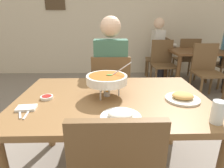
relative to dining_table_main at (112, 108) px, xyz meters
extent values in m
cube|color=beige|center=(0.00, 3.27, 0.87)|extent=(10.00, 0.10, 3.00)
cube|color=brown|center=(0.00, 0.00, 0.07)|extent=(1.40, 0.95, 0.04)
cylinder|color=brown|center=(-0.64, 0.41, -0.29)|extent=(0.07, 0.07, 0.69)
cylinder|color=brown|center=(0.64, 0.41, -0.29)|extent=(0.07, 0.07, 0.69)
cube|color=brown|center=(0.00, 0.85, -0.20)|extent=(0.44, 0.44, 0.03)
cube|color=brown|center=(0.00, 0.65, 0.04)|extent=(0.42, 0.04, 0.45)
cylinder|color=brown|center=(0.19, 1.04, -0.42)|extent=(0.04, 0.04, 0.42)
cylinder|color=brown|center=(-0.19, 1.04, -0.42)|extent=(0.04, 0.04, 0.42)
cylinder|color=brown|center=(0.19, 0.66, -0.42)|extent=(0.04, 0.04, 0.42)
cylinder|color=brown|center=(-0.19, 0.66, -0.42)|extent=(0.04, 0.04, 0.42)
cylinder|color=#2D2D38|center=(0.10, 0.87, -0.41)|extent=(0.10, 0.10, 0.45)
cylinder|color=#2D2D38|center=(-0.10, 0.87, -0.41)|extent=(0.10, 0.10, 0.45)
cube|color=#2D2D38|center=(0.00, 0.83, -0.12)|extent=(0.32, 0.32, 0.12)
cube|color=#3D6B56|center=(0.00, 0.75, 0.19)|extent=(0.36, 0.20, 0.50)
sphere|color=beige|center=(0.00, 0.75, 0.57)|extent=(0.22, 0.22, 0.22)
cylinder|color=#3D6B56|center=(0.16, 0.95, 0.14)|extent=(0.08, 0.28, 0.08)
cylinder|color=#3D6B56|center=(-0.16, 0.95, 0.14)|extent=(0.08, 0.28, 0.08)
cube|color=brown|center=(0.00, -0.62, 0.04)|extent=(0.42, 0.04, 0.45)
cylinder|color=silver|center=(0.05, 0.03, 0.14)|extent=(0.01, 0.01, 0.10)
cylinder|color=silver|center=(-0.09, 0.10, 0.14)|extent=(0.01, 0.01, 0.10)
cylinder|color=silver|center=(-0.09, -0.05, 0.14)|extent=(0.01, 0.01, 0.10)
torus|color=silver|center=(-0.04, 0.03, 0.19)|extent=(0.21, 0.21, 0.01)
cylinder|color=#B2B2B7|center=(-0.04, 0.03, 0.11)|extent=(0.05, 0.05, 0.04)
cone|color=orange|center=(-0.04, 0.03, 0.14)|extent=(0.02, 0.02, 0.04)
cylinder|color=white|center=(-0.04, 0.03, 0.22)|extent=(0.30, 0.30, 0.06)
cylinder|color=#B75119|center=(-0.04, 0.03, 0.25)|extent=(0.26, 0.26, 0.01)
ellipsoid|color=#388433|center=(-0.02, 0.03, 0.26)|extent=(0.05, 0.03, 0.01)
cylinder|color=silver|center=(0.05, 0.05, 0.28)|extent=(0.18, 0.01, 0.13)
cylinder|color=white|center=(0.04, -0.31, 0.10)|extent=(0.24, 0.24, 0.01)
ellipsoid|color=white|center=(0.04, -0.31, 0.13)|extent=(0.15, 0.13, 0.04)
cylinder|color=white|center=(0.50, -0.06, 0.10)|extent=(0.24, 0.24, 0.01)
ellipsoid|color=tan|center=(0.50, -0.06, 0.13)|extent=(0.15, 0.13, 0.04)
cylinder|color=white|center=(-0.48, -0.02, 0.10)|extent=(0.09, 0.09, 0.02)
cylinder|color=maroon|center=(-0.48, -0.02, 0.11)|extent=(0.07, 0.07, 0.01)
cube|color=white|center=(-0.56, -0.18, 0.10)|extent=(0.13, 0.09, 0.02)
cube|color=silver|center=(-0.58, -0.23, 0.10)|extent=(0.08, 0.16, 0.01)
cube|color=silver|center=(-0.53, -0.23, 0.10)|extent=(0.03, 0.17, 0.01)
cylinder|color=silver|center=(0.57, -0.37, 0.16)|extent=(0.07, 0.07, 0.13)
cylinder|color=gold|center=(0.57, -0.37, 0.14)|extent=(0.06, 0.06, 0.08)
cube|color=brown|center=(1.65, 2.17, 0.07)|extent=(1.00, 0.80, 0.04)
cylinder|color=brown|center=(1.21, 1.83, -0.29)|extent=(0.07, 0.07, 0.69)
cylinder|color=brown|center=(1.21, 2.51, -0.29)|extent=(0.07, 0.07, 0.69)
cylinder|color=brown|center=(2.09, 2.51, -0.29)|extent=(0.07, 0.07, 0.69)
cube|color=brown|center=(1.04, 2.72, -0.20)|extent=(0.49, 0.49, 0.03)
cube|color=brown|center=(1.24, 2.70, 0.04)|extent=(0.09, 0.42, 0.45)
cylinder|color=brown|center=(0.87, 2.94, -0.42)|extent=(0.04, 0.04, 0.42)
cylinder|color=brown|center=(0.83, 2.56, -0.42)|extent=(0.04, 0.04, 0.42)
cylinder|color=brown|center=(1.25, 2.89, -0.42)|extent=(0.04, 0.04, 0.42)
cylinder|color=brown|center=(1.20, 2.51, -0.42)|extent=(0.04, 0.04, 0.42)
cube|color=brown|center=(2.25, 2.21, -0.20)|extent=(0.48, 0.48, 0.03)
cylinder|color=brown|center=(2.42, 2.42, -0.42)|extent=(0.04, 0.04, 0.42)
cylinder|color=brown|center=(2.05, 2.38, -0.42)|extent=(0.04, 0.04, 0.42)
cylinder|color=brown|center=(2.08, 2.00, -0.42)|extent=(0.04, 0.04, 0.42)
cube|color=brown|center=(1.61, 1.58, -0.20)|extent=(0.45, 0.45, 0.03)
cube|color=brown|center=(1.60, 1.78, 0.04)|extent=(0.42, 0.05, 0.45)
cylinder|color=brown|center=(1.42, 1.39, -0.42)|extent=(0.04, 0.04, 0.42)
cylinder|color=brown|center=(1.80, 1.40, -0.42)|extent=(0.04, 0.04, 0.42)
cylinder|color=brown|center=(1.41, 1.77, -0.42)|extent=(0.04, 0.04, 0.42)
cylinder|color=brown|center=(1.79, 1.78, -0.42)|extent=(0.04, 0.04, 0.42)
cube|color=brown|center=(1.69, 2.75, -0.20)|extent=(0.46, 0.46, 0.03)
cube|color=brown|center=(1.68, 2.55, 0.04)|extent=(0.42, 0.06, 0.45)
cylinder|color=brown|center=(1.89, 2.93, -0.42)|extent=(0.04, 0.04, 0.42)
cylinder|color=brown|center=(1.51, 2.95, -0.42)|extent=(0.04, 0.04, 0.42)
cylinder|color=brown|center=(1.87, 2.55, -0.42)|extent=(0.04, 0.04, 0.42)
cylinder|color=brown|center=(1.49, 2.57, -0.42)|extent=(0.04, 0.04, 0.42)
cube|color=brown|center=(1.04, 2.16, -0.20)|extent=(0.45, 0.45, 0.03)
cube|color=brown|center=(1.04, 2.36, 0.04)|extent=(0.42, 0.05, 0.45)
cylinder|color=brown|center=(0.86, 1.96, -0.42)|extent=(0.04, 0.04, 0.42)
cylinder|color=brown|center=(1.24, 1.97, -0.42)|extent=(0.04, 0.04, 0.42)
cylinder|color=brown|center=(0.85, 2.34, -0.42)|extent=(0.04, 0.04, 0.42)
cylinder|color=brown|center=(1.23, 2.35, -0.42)|extent=(0.04, 0.04, 0.42)
cylinder|color=#2D2D38|center=(1.15, 2.58, -0.41)|extent=(0.10, 0.10, 0.45)
cylinder|color=#2D2D38|center=(1.15, 2.78, -0.41)|extent=(0.10, 0.10, 0.45)
cube|color=#2D2D38|center=(1.11, 2.68, -0.12)|extent=(0.32, 0.32, 0.12)
cube|color=beige|center=(1.03, 2.68, 0.19)|extent=(0.20, 0.36, 0.50)
sphere|color=beige|center=(1.03, 2.68, 0.57)|extent=(0.22, 0.22, 0.22)
cylinder|color=beige|center=(1.23, 2.52, 0.14)|extent=(0.28, 0.08, 0.08)
cylinder|color=beige|center=(1.23, 2.84, 0.14)|extent=(0.28, 0.08, 0.08)
camera|label=1|loc=(-0.03, -1.25, 0.64)|focal=29.47mm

